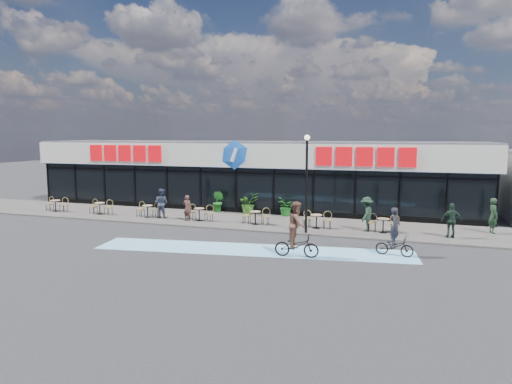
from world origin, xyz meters
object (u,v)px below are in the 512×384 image
pedestrian_a (367,214)px  cyclist_a (297,234)px  lamp_post (307,175)px  cyclist_b (395,240)px  potted_plant_right (248,203)px  patron_right (161,203)px  pedestrian_b (493,216)px  bistro_set_0 (57,204)px  potted_plant_mid (286,207)px  patron_left (187,208)px  pedestrian_c (451,221)px  potted_plant_left (218,202)px

pedestrian_a → cyclist_a: (-2.32, -5.73, -0.03)m
lamp_post → cyclist_b: lamp_post is taller
potted_plant_right → pedestrian_a: pedestrian_a is taller
patron_right → pedestrian_a: 11.99m
lamp_post → pedestrian_b: bearing=17.5°
bistro_set_0 → potted_plant_mid: (14.66, 3.00, 0.13)m
patron_left → cyclist_b: 12.21m
lamp_post → pedestrian_a: bearing=25.7°
pedestrian_c → cyclist_b: (-2.49, -3.95, -0.25)m
bistro_set_0 → patron_left: bearing=-2.1°
potted_plant_right → pedestrian_c: pedestrian_c is taller
pedestrian_a → bistro_set_0: bearing=-78.6°
pedestrian_b → cyclist_b: 7.32m
pedestrian_c → cyclist_a: 8.35m
potted_plant_left → cyclist_a: cyclist_a is taller
potted_plant_mid → bistro_set_0: bearing=-168.5°
pedestrian_a → cyclist_b: size_ratio=0.87×
lamp_post → potted_plant_left: 8.26m
potted_plant_left → cyclist_b: 13.20m
pedestrian_a → cyclist_a: cyclist_a is taller
lamp_post → potted_plant_right: 6.77m
patron_left → cyclist_a: 9.40m
pedestrian_c → cyclist_b: 4.68m
patron_right → cyclist_b: bearing=162.8°
potted_plant_left → cyclist_a: size_ratio=0.59×
pedestrian_b → pedestrian_a: bearing=87.2°
potted_plant_right → patron_left: 4.23m
lamp_post → pedestrian_b: lamp_post is taller
bistro_set_0 → potted_plant_mid: 14.97m
cyclist_a → potted_plant_mid: bearing=107.4°
potted_plant_mid → potted_plant_left: bearing=-179.7°
potted_plant_mid → patron_left: bearing=-146.2°
cyclist_b → pedestrian_b: bearing=51.3°
potted_plant_left → patron_right: patron_right is taller
patron_left → patron_right: patron_right is taller
patron_right → pedestrian_b: size_ratio=0.98×
pedestrian_b → pedestrian_c: 2.72m
patron_right → pedestrian_b: (18.09, 1.44, 0.02)m
bistro_set_0 → potted_plant_left: (10.17, 2.97, 0.23)m
lamp_post → cyclist_a: size_ratio=2.11×
bistro_set_0 → potted_plant_right: 12.57m
patron_right → pedestrian_a: pedestrian_a is taller
potted_plant_left → cyclist_b: cyclist_b is taller
patron_right → cyclist_a: bearing=149.6°
potted_plant_mid → cyclist_a: (2.73, -8.69, 0.28)m
potted_plant_left → pedestrian_b: (15.65, -1.48, 0.21)m
pedestrian_c → pedestrian_a: bearing=-19.3°
cyclist_b → patron_right: bearing=162.5°
lamp_post → patron_right: 9.45m
lamp_post → pedestrian_a: size_ratio=2.78×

